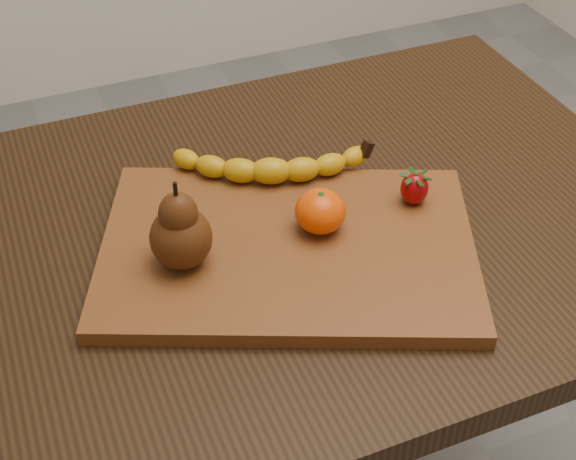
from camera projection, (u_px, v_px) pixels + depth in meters
name	position (u px, v px, depth m)	size (l,w,h in m)	color
table	(290.00, 276.00, 1.09)	(1.00, 0.70, 0.76)	black
cutting_board	(288.00, 249.00, 0.97)	(0.45, 0.30, 0.02)	brown
banana	(271.00, 171.00, 1.05)	(0.23, 0.06, 0.04)	#D19D09
pear	(179.00, 224.00, 0.90)	(0.07, 0.07, 0.11)	#4C240C
mandarin	(320.00, 211.00, 0.97)	(0.06, 0.06, 0.05)	#F14602
strawberry	(414.00, 187.00, 1.01)	(0.04, 0.04, 0.04)	#990408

